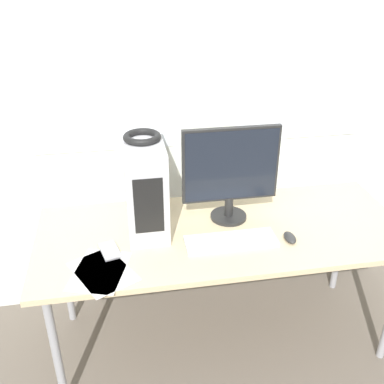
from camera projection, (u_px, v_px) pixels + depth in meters
wall_back at (205, 79)px, 2.37m from camera, size 8.00×0.07×2.70m
desk at (223, 238)px, 2.26m from camera, size 1.83×0.74×0.73m
pc_tower at (145, 184)px, 2.18m from camera, size 0.19×0.44×0.45m
headphones at (142, 137)px, 2.06m from camera, size 0.18×0.18×0.03m
monitor_main at (231, 171)px, 2.21m from camera, size 0.48×0.19×0.50m
keyboard at (231, 241)px, 2.13m from camera, size 0.44×0.15×0.02m
mouse at (290, 237)px, 2.14m from camera, size 0.05×0.10×0.03m
cell_phone at (110, 251)px, 2.07m from camera, size 0.11×0.16×0.01m
paper_sheet_left at (100, 271)px, 1.95m from camera, size 0.29×0.35×0.00m
paper_sheet_front at (103, 271)px, 1.94m from camera, size 0.32×0.36×0.00m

